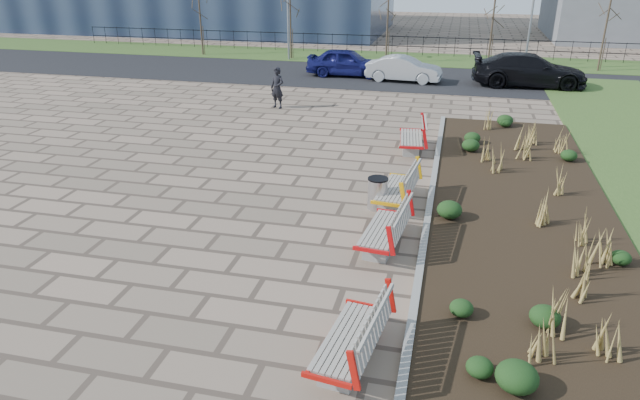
% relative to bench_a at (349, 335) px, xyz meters
% --- Properties ---
extents(ground, '(120.00, 120.00, 0.00)m').
position_rel_bench_a_xyz_m(ground, '(-3.00, 1.29, -0.50)').
color(ground, '#88705D').
rests_on(ground, ground).
extents(planting_bed, '(4.50, 18.00, 0.10)m').
position_rel_bench_a_xyz_m(planting_bed, '(3.25, 6.29, -0.45)').
color(planting_bed, black).
rests_on(planting_bed, ground).
extents(planting_curb, '(0.16, 18.00, 0.15)m').
position_rel_bench_a_xyz_m(planting_curb, '(0.92, 6.29, -0.42)').
color(planting_curb, gray).
rests_on(planting_curb, ground).
extents(grass_verge_far, '(80.00, 5.00, 0.04)m').
position_rel_bench_a_xyz_m(grass_verge_far, '(-3.00, 29.29, -0.48)').
color(grass_verge_far, '#33511E').
rests_on(grass_verge_far, ground).
extents(road, '(80.00, 7.00, 0.02)m').
position_rel_bench_a_xyz_m(road, '(-3.00, 23.29, -0.49)').
color(road, black).
rests_on(road, ground).
extents(bench_a, '(1.17, 2.20, 1.00)m').
position_rel_bench_a_xyz_m(bench_a, '(0.00, 0.00, 0.00)').
color(bench_a, red).
rests_on(bench_a, ground).
extents(bench_b, '(1.12, 2.18, 1.00)m').
position_rel_bench_a_xyz_m(bench_b, '(0.00, 4.04, 0.00)').
color(bench_b, red).
rests_on(bench_b, ground).
extents(bench_c, '(1.13, 2.19, 1.00)m').
position_rel_bench_a_xyz_m(bench_c, '(0.00, 6.52, 0.00)').
color(bench_c, '#F7AE0D').
rests_on(bench_c, ground).
extents(bench_d, '(1.10, 2.18, 1.00)m').
position_rel_bench_a_xyz_m(bench_d, '(0.00, 11.15, 0.00)').
color(bench_d, red).
rests_on(bench_d, ground).
extents(litter_bin, '(0.51, 0.51, 0.83)m').
position_rel_bench_a_xyz_m(litter_bin, '(-0.41, 6.11, -0.09)').
color(litter_bin, '#B2B2B7').
rests_on(litter_bin, ground).
extents(pedestrian, '(0.73, 0.59, 1.72)m').
position_rel_bench_a_xyz_m(pedestrian, '(-6.08, 15.62, 0.36)').
color(pedestrian, black).
rests_on(pedestrian, ground).
extents(car_blue, '(4.29, 1.82, 1.45)m').
position_rel_bench_a_xyz_m(car_blue, '(-4.53, 23.10, 0.24)').
color(car_blue, navy).
rests_on(car_blue, road).
extents(car_silver, '(3.95, 1.68, 1.27)m').
position_rel_bench_a_xyz_m(car_silver, '(-1.39, 22.37, 0.15)').
color(car_silver, '#A4A7AB').
rests_on(car_silver, road).
extents(car_black, '(5.57, 2.46, 1.59)m').
position_rel_bench_a_xyz_m(car_black, '(4.74, 22.64, 0.32)').
color(car_black, black).
rests_on(car_black, road).
extents(tree_a, '(1.40, 1.40, 4.00)m').
position_rel_bench_a_xyz_m(tree_a, '(-15.00, 27.79, 1.54)').
color(tree_a, '#4C3D2D').
rests_on(tree_a, grass_verge_far).
extents(tree_b, '(1.40, 1.40, 4.00)m').
position_rel_bench_a_xyz_m(tree_b, '(-9.00, 27.79, 1.54)').
color(tree_b, '#4C3D2D').
rests_on(tree_b, grass_verge_far).
extents(tree_c, '(1.40, 1.40, 4.00)m').
position_rel_bench_a_xyz_m(tree_c, '(-3.00, 27.79, 1.54)').
color(tree_c, '#4C3D2D').
rests_on(tree_c, grass_verge_far).
extents(tree_d, '(1.40, 1.40, 4.00)m').
position_rel_bench_a_xyz_m(tree_d, '(3.00, 27.79, 1.54)').
color(tree_d, '#4C3D2D').
rests_on(tree_d, grass_verge_far).
extents(tree_e, '(1.40, 1.40, 4.00)m').
position_rel_bench_a_xyz_m(tree_e, '(9.00, 27.79, 1.54)').
color(tree_e, '#4C3D2D').
rests_on(tree_e, grass_verge_far).
extents(lamp_west, '(0.24, 0.60, 6.00)m').
position_rel_bench_a_xyz_m(lamp_west, '(-9.00, 27.29, 2.54)').
color(lamp_west, gray).
rests_on(lamp_west, grass_verge_far).
extents(lamp_east, '(0.24, 0.60, 6.00)m').
position_rel_bench_a_xyz_m(lamp_east, '(5.00, 27.29, 2.54)').
color(lamp_east, gray).
rests_on(lamp_east, grass_verge_far).
extents(railing_fence, '(44.00, 0.10, 1.20)m').
position_rel_bench_a_xyz_m(railing_fence, '(-3.00, 30.79, 0.14)').
color(railing_fence, black).
rests_on(railing_fence, grass_verge_far).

